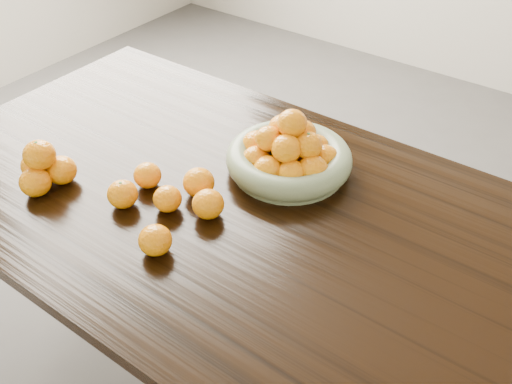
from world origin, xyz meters
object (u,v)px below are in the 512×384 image
Objects in this scene: loose_orange_0 at (123,194)px; dining_table at (264,241)px; fruit_bowl at (289,155)px; orange_pyramid at (43,168)px.

dining_table is at bearing 30.23° from loose_orange_0.
fruit_bowl is 2.21× the size of orange_pyramid.
dining_table is 0.38m from loose_orange_0.
fruit_bowl is (-0.05, 0.19, 0.14)m from dining_table.
dining_table is 25.96× the size of loose_orange_0.
orange_pyramid is at bearing -138.54° from fruit_bowl.
fruit_bowl is at bearing 105.79° from dining_table.
dining_table is 0.60m from orange_pyramid.
dining_table is 5.86× the size of fruit_bowl.
orange_pyramid is at bearing -156.19° from dining_table.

